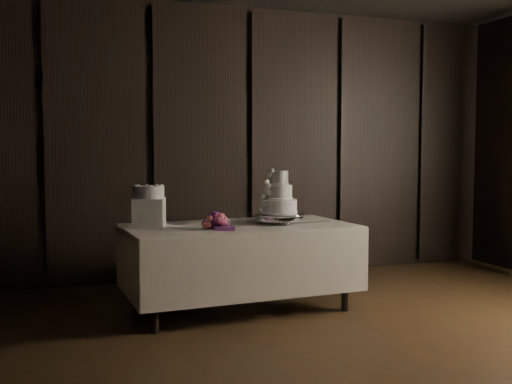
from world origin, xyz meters
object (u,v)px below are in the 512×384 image
object	(u,v)px
wedding_cake	(277,197)
bouquet	(215,222)
box_pedestal	(149,213)
cake_stand	(279,218)
small_cake	(149,192)
display_table	(240,264)

from	to	relation	value
wedding_cake	bouquet	distance (m)	0.66
bouquet	box_pedestal	size ratio (longest dim) A/B	1.45
cake_stand	wedding_cake	bearing A→B (deg)	-150.26
bouquet	small_cake	xyz separation A→B (m)	(-0.51, 0.28, 0.24)
cake_stand	small_cake	world-z (taller)	small_cake
display_table	cake_stand	distance (m)	0.54
box_pedestal	small_cake	world-z (taller)	small_cake
wedding_cake	box_pedestal	xyz separation A→B (m)	(-1.13, 0.11, -0.12)
bouquet	small_cake	world-z (taller)	small_cake
bouquet	small_cake	bearing A→B (deg)	151.37
cake_stand	bouquet	distance (m)	0.67
cake_stand	box_pedestal	distance (m)	1.16
display_table	box_pedestal	bearing A→B (deg)	167.90
display_table	small_cake	bearing A→B (deg)	167.90
wedding_cake	box_pedestal	bearing A→B (deg)	168.15
display_table	bouquet	xyz separation A→B (m)	(-0.27, -0.17, 0.40)
cake_stand	box_pedestal	world-z (taller)	box_pedestal
display_table	wedding_cake	world-z (taller)	wedding_cake
wedding_cake	bouquet	bearing A→B (deg)	-170.80
bouquet	cake_stand	bearing A→B (deg)	16.25
display_table	box_pedestal	distance (m)	0.92
small_cake	bouquet	bearing A→B (deg)	-28.63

